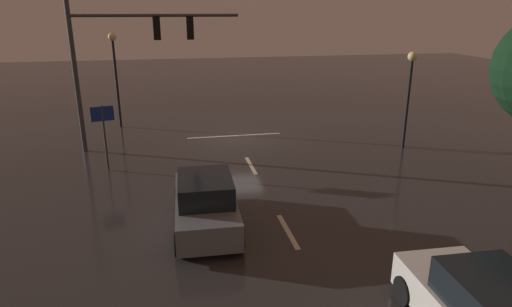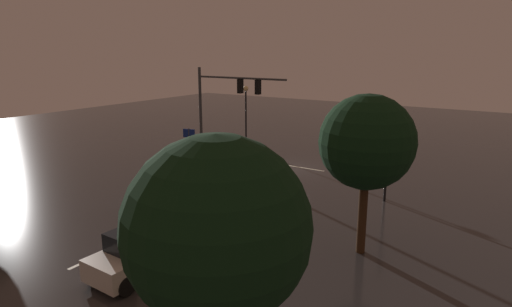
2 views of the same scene
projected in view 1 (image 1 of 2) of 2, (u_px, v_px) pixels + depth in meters
name	position (u px, v px, depth m)	size (l,w,h in m)	color
ground_plane	(236.00, 140.00, 22.60)	(80.00, 80.00, 0.00)	#2D2B2B
traffic_signal_assembly	(128.00, 48.00, 19.77)	(7.57, 0.47, 6.85)	#383A3D
lane_dash_far	(251.00, 165.00, 18.88)	(2.20, 0.16, 0.01)	beige
lane_dash_mid	(288.00, 231.00, 13.30)	(2.20, 0.16, 0.01)	beige
stop_bar	(234.00, 136.00, 23.31)	(5.00, 0.16, 0.01)	beige
car_approaching	(206.00, 203.00, 13.35)	(2.02, 4.42, 1.70)	slate
street_lamp_left_kerb	(410.00, 81.00, 20.28)	(0.44, 0.44, 4.60)	black
street_lamp_right_kerb	(115.00, 63.00, 23.89)	(0.44, 0.44, 5.23)	black
route_sign	(103.00, 124.00, 17.69)	(0.89, 0.26, 2.78)	#383A3D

